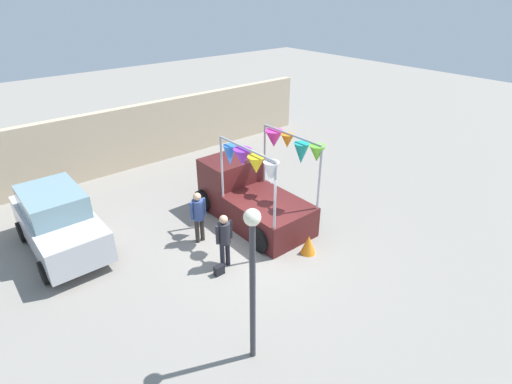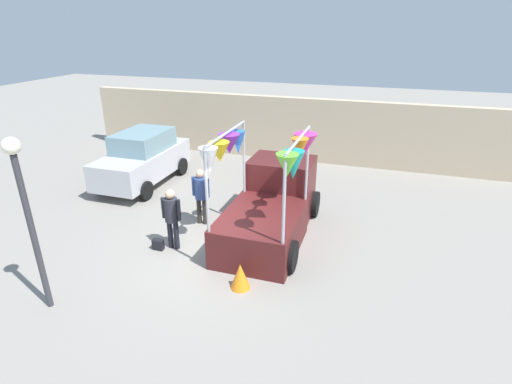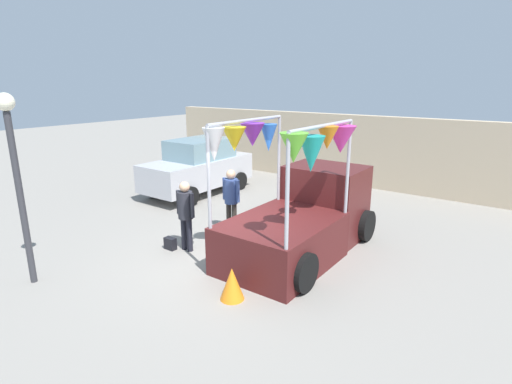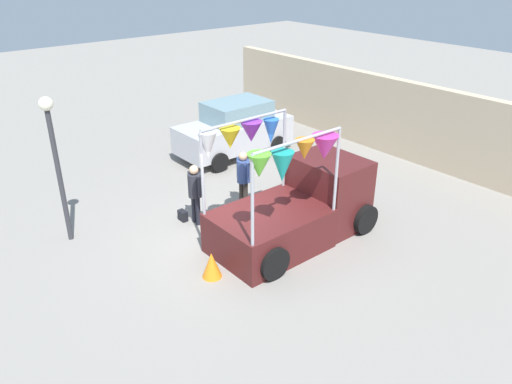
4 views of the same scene
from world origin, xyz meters
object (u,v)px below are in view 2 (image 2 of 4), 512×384
at_px(parked_car, 143,158).
at_px(vendor_truck, 272,201).
at_px(person_vendor, 201,192).
at_px(handbag, 158,244).
at_px(folded_kite_bundle_tangerine, 240,276).
at_px(person_customer, 171,214).
at_px(street_lamp, 25,201).

bearing_deg(parked_car, vendor_truck, -21.45).
xyz_separation_m(person_vendor, handbag, (-0.47, -1.68, -0.86)).
relative_size(vendor_truck, folded_kite_bundle_tangerine, 6.82).
xyz_separation_m(person_customer, handbag, (-0.35, -0.20, -0.84)).
bearing_deg(handbag, person_customer, 29.74).
distance_m(person_customer, street_lamp, 3.43).
bearing_deg(parked_car, handbag, -54.02).
height_order(person_customer, folded_kite_bundle_tangerine, person_customer).
xyz_separation_m(person_vendor, folded_kite_bundle_tangerine, (2.10, -2.54, -0.70)).
bearing_deg(person_customer, parked_car, 130.66).
height_order(person_vendor, folded_kite_bundle_tangerine, person_vendor).
bearing_deg(person_vendor, person_customer, -94.47).
relative_size(person_customer, person_vendor, 0.98).
bearing_deg(person_customer, person_vendor, 85.53).
bearing_deg(street_lamp, handbag, 69.73).
xyz_separation_m(person_vendor, street_lamp, (-1.44, -4.32, 1.37)).
bearing_deg(person_customer, vendor_truck, 36.93).
distance_m(vendor_truck, folded_kite_bundle_tangerine, 2.76).
bearing_deg(person_customer, folded_kite_bundle_tangerine, -25.67).
bearing_deg(vendor_truck, person_vendor, -175.91).
bearing_deg(street_lamp, person_vendor, 71.54).
distance_m(parked_car, person_customer, 4.92).
relative_size(person_customer, folded_kite_bundle_tangerine, 2.72).
height_order(parked_car, handbag, parked_car).
xyz_separation_m(handbag, street_lamp, (-0.98, -2.64, 2.23)).
bearing_deg(person_vendor, folded_kite_bundle_tangerine, -50.47).
bearing_deg(vendor_truck, parked_car, 158.55).
height_order(vendor_truck, handbag, vendor_truck).
height_order(vendor_truck, folded_kite_bundle_tangerine, vendor_truck).
xyz_separation_m(parked_car, person_customer, (3.20, -3.73, 0.04)).
distance_m(parked_car, person_vendor, 4.01).
distance_m(vendor_truck, handbag, 3.20).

